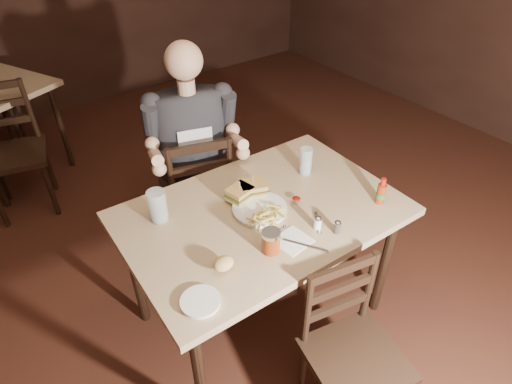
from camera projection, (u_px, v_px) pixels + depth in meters
room_shell at (295, 92)px, 1.60m from camera, size 7.00×7.00×7.00m
main_table at (262, 222)px, 2.08m from camera, size 1.33×0.91×0.77m
chair_far at (197, 191)px, 2.69m from camera, size 0.53×0.56×0.90m
chair_near at (356, 360)px, 1.80m from camera, size 0.46×0.49×0.83m
bg_chair_near at (13, 155)px, 3.01m from camera, size 0.52×0.55×0.92m
diner at (192, 127)px, 2.36m from camera, size 0.63×0.55×0.92m
dinner_plate at (260, 209)px, 2.03m from camera, size 0.26×0.26×0.01m
sandwich_left at (253, 184)px, 2.09m from camera, size 0.16×0.14×0.11m
sandwich_right at (240, 190)px, 2.05m from camera, size 0.14×0.12×0.10m
fries_pile at (267, 216)px, 1.95m from camera, size 0.22×0.16×0.04m
ketchup_dollop at (296, 199)px, 2.07m from camera, size 0.04×0.04×0.01m
glass_left at (158, 206)px, 1.94m from camera, size 0.09×0.09×0.16m
glass_right at (306, 161)px, 2.24m from camera, size 0.07×0.07×0.15m
hot_sauce at (381, 191)px, 2.04m from camera, size 0.05×0.05×0.14m
salt_shaker at (318, 223)px, 1.91m from camera, size 0.04×0.04×0.06m
pepper_shaker at (337, 227)px, 1.89m from camera, size 0.03×0.03×0.06m
syrup_dispenser at (271, 241)px, 1.79m from camera, size 0.08×0.08×0.11m
napkin at (292, 241)px, 1.86m from camera, size 0.16×0.15×0.00m
knife at (306, 246)px, 1.83m from camera, size 0.12×0.18×0.00m
fork at (318, 223)px, 1.95m from camera, size 0.10×0.14×0.00m
side_plate at (201, 302)px, 1.59m from camera, size 0.15×0.15×0.01m
bread_roll at (223, 264)px, 1.71m from camera, size 0.09×0.08×0.05m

